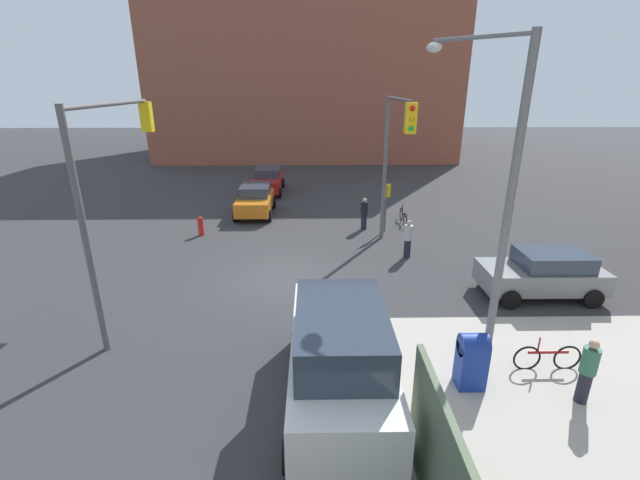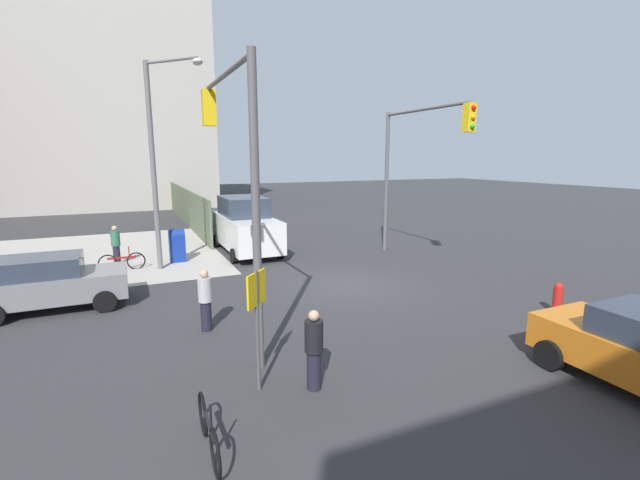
% 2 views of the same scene
% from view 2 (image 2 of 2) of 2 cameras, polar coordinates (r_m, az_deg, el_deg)
% --- Properties ---
extents(ground_plane, '(120.00, 120.00, 0.00)m').
position_cam_2_polar(ground_plane, '(15.23, 3.54, -6.08)').
color(ground_plane, '#333335').
extents(sidewalk_corner, '(12.00, 12.00, 0.01)m').
position_cam_2_polar(sidewalk_corner, '(22.38, -29.41, -1.95)').
color(sidewalk_corner, '#ADA89E').
rests_on(sidewalk_corner, ground).
extents(construction_fence, '(18.80, 0.12, 2.40)m').
position_cam_2_polar(construction_fence, '(30.63, -17.52, 4.35)').
color(construction_fence, '#56664C').
rests_on(construction_fence, ground).
extents(building_loft_east, '(20.00, 24.00, 18.69)m').
position_cam_2_polar(building_loft_east, '(49.26, -30.44, 15.20)').
color(building_loft_east, '#ADA89E').
rests_on(building_loft_east, ground).
extents(traffic_signal_nw_corner, '(4.92, 0.36, 6.50)m').
position_cam_2_polar(traffic_signal_nw_corner, '(10.46, -11.61, 11.50)').
color(traffic_signal_nw_corner, '#59595B').
rests_on(traffic_signal_nw_corner, ground).
extents(traffic_signal_se_corner, '(5.56, 0.36, 6.50)m').
position_cam_2_polar(traffic_signal_se_corner, '(19.00, 12.54, 11.24)').
color(traffic_signal_se_corner, '#59595B').
rests_on(traffic_signal_se_corner, ground).
extents(street_lamp_corner, '(2.17, 1.88, 8.00)m').
position_cam_2_polar(street_lamp_corner, '(17.81, -20.64, 11.06)').
color(street_lamp_corner, slate).
rests_on(street_lamp_corner, ground).
extents(warning_sign_two_way, '(0.48, 0.48, 2.40)m').
position_cam_2_polar(warning_sign_two_way, '(8.22, -8.42, -9.22)').
color(warning_sign_two_way, '#4C4C4C').
rests_on(warning_sign_two_way, ground).
extents(mailbox_blue, '(0.56, 0.64, 1.43)m').
position_cam_2_polar(mailbox_blue, '(19.48, -18.52, -0.54)').
color(mailbox_blue, navy).
rests_on(mailbox_blue, ground).
extents(fire_hydrant, '(0.26, 0.26, 0.94)m').
position_cam_2_polar(fire_hydrant, '(14.14, 29.12, -6.79)').
color(fire_hydrant, red).
rests_on(fire_hydrant, ground).
extents(sedan_gray, '(2.02, 4.00, 1.62)m').
position_cam_2_polar(sedan_gray, '(14.96, -32.34, -4.76)').
color(sedan_gray, slate).
rests_on(sedan_gray, ground).
extents(van_white_delivery, '(5.40, 2.32, 2.62)m').
position_cam_2_polar(van_white_delivery, '(20.54, -9.90, 1.90)').
color(van_white_delivery, white).
rests_on(van_white_delivery, ground).
extents(pedestrian_crossing, '(0.36, 0.36, 1.61)m').
position_cam_2_polar(pedestrian_crossing, '(8.49, -0.82, -14.31)').
color(pedestrian_crossing, black).
rests_on(pedestrian_crossing, ground).
extents(pedestrian_waiting, '(0.36, 0.36, 1.65)m').
position_cam_2_polar(pedestrian_waiting, '(19.97, -25.57, -0.53)').
color(pedestrian_waiting, '#2D664C').
rests_on(pedestrian_waiting, ground).
extents(pedestrian_walking_north, '(0.36, 0.36, 1.64)m').
position_cam_2_polar(pedestrian_walking_north, '(11.54, -15.04, -7.65)').
color(pedestrian_walking_north, '#B2B2B7').
rests_on(pedestrian_walking_north, ground).
extents(bicycle_leaning_on_fence, '(0.05, 1.75, 0.97)m').
position_cam_2_polar(bicycle_leaning_on_fence, '(18.89, -24.87, -2.65)').
color(bicycle_leaning_on_fence, black).
rests_on(bicycle_leaning_on_fence, ground).
extents(bicycle_at_crosswalk, '(1.75, 0.05, 0.97)m').
position_cam_2_polar(bicycle_at_crosswalk, '(7.35, -14.63, -23.44)').
color(bicycle_at_crosswalk, black).
rests_on(bicycle_at_crosswalk, ground).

